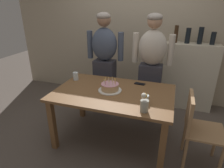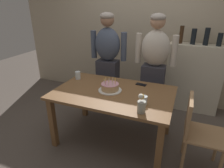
% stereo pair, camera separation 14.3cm
% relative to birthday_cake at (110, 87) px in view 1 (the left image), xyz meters
% --- Properties ---
extents(ground_plane, '(10.00, 10.00, 0.00)m').
position_rel_birthday_cake_xyz_m(ground_plane, '(0.05, -0.01, -0.79)').
color(ground_plane, '#564C44').
extents(back_wall, '(5.20, 0.10, 2.60)m').
position_rel_birthday_cake_xyz_m(back_wall, '(0.05, 1.54, 0.51)').
color(back_wall, tan).
rests_on(back_wall, ground_plane).
extents(dining_table, '(1.50, 0.96, 0.74)m').
position_rel_birthday_cake_xyz_m(dining_table, '(0.05, -0.01, -0.14)').
color(dining_table, brown).
rests_on(dining_table, ground_plane).
extents(birthday_cake, '(0.30, 0.30, 0.17)m').
position_rel_birthday_cake_xyz_m(birthday_cake, '(0.00, 0.00, 0.00)').
color(birthday_cake, white).
rests_on(birthday_cake, dining_table).
extents(water_glass_near, '(0.08, 0.08, 0.10)m').
position_rel_birthday_cake_xyz_m(water_glass_near, '(0.49, -0.19, 0.00)').
color(water_glass_near, silver).
rests_on(water_glass_near, dining_table).
extents(water_glass_far, '(0.08, 0.08, 0.11)m').
position_rel_birthday_cake_xyz_m(water_glass_far, '(-0.60, 0.20, 0.01)').
color(water_glass_far, silver).
rests_on(water_glass_far, dining_table).
extents(cell_phone, '(0.15, 0.09, 0.01)m').
position_rel_birthday_cake_xyz_m(cell_phone, '(0.33, 0.34, -0.04)').
color(cell_phone, black).
rests_on(cell_phone, dining_table).
extents(flower_vase, '(0.09, 0.09, 0.21)m').
position_rel_birthday_cake_xyz_m(flower_vase, '(0.50, -0.37, 0.05)').
color(flower_vase, '#999E93').
rests_on(flower_vase, dining_table).
extents(person_man_bearded, '(0.61, 0.27, 1.66)m').
position_rel_birthday_cake_xyz_m(person_man_bearded, '(-0.33, 0.71, 0.09)').
color(person_man_bearded, '#33333D').
rests_on(person_man_bearded, ground_plane).
extents(person_woman_cardigan, '(0.61, 0.27, 1.66)m').
position_rel_birthday_cake_xyz_m(person_woman_cardigan, '(0.42, 0.71, 0.09)').
color(person_woman_cardigan, '#33333D').
rests_on(person_woman_cardigan, ground_plane).
extents(dining_chair, '(0.42, 0.42, 0.87)m').
position_rel_birthday_cake_xyz_m(dining_chair, '(1.07, -0.12, -0.27)').
color(dining_chair, '#A37A51').
rests_on(dining_chair, ground_plane).
extents(shelf_cabinet, '(0.89, 0.30, 1.45)m').
position_rel_birthday_cake_xyz_m(shelf_cabinet, '(1.00, 1.32, -0.19)').
color(shelf_cabinet, beige).
rests_on(shelf_cabinet, ground_plane).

